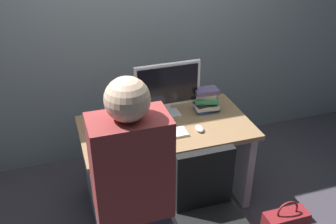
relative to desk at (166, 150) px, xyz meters
name	(u,v)px	position (x,y,z in m)	size (l,w,h in m)	color
ground_plane	(166,198)	(0.00, 0.00, -0.51)	(9.00, 9.00, 0.00)	#3D3842
wall_back	(136,3)	(0.00, 0.89, 0.99)	(6.40, 0.10, 3.00)	gray
desk	(166,150)	(0.00, 0.00, 0.00)	(1.34, 0.74, 0.75)	#93704C
person_at_desk	(134,211)	(-0.49, -0.95, 0.33)	(0.40, 0.24, 1.64)	#262838
monitor	(168,87)	(0.06, 0.15, 0.49)	(0.54, 0.14, 0.46)	silver
keyboard	(159,136)	(-0.10, -0.14, 0.25)	(0.43, 0.13, 0.02)	white
mouse	(199,129)	(0.22, -0.15, 0.25)	(0.06, 0.10, 0.03)	white
cup_near_keyboard	(124,136)	(-0.36, -0.11, 0.28)	(0.07, 0.07, 0.09)	#3372B2
book_stack	(206,100)	(0.39, 0.14, 0.33)	(0.22, 0.20, 0.20)	#3359A5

